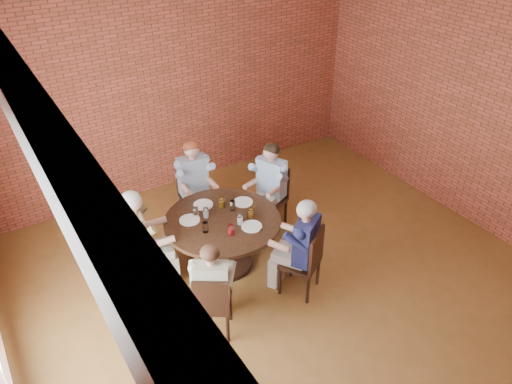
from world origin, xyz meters
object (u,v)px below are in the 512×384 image
chair_d (213,304)px  diner_d (213,289)px  chair_b (194,191)px  diner_c (141,241)px  smartphone (258,228)px  chair_a (272,193)px  diner_a (269,187)px  chair_e (307,260)px  diner_e (301,247)px  dining_table (223,233)px  diner_b (195,185)px  chair_c (135,254)px

chair_d → diner_d: (0.04, 0.06, 0.14)m
chair_b → diner_d: (-0.77, -2.08, 0.12)m
diner_c → diner_d: 1.19m
diner_d → smartphone: size_ratio=9.43×
chair_a → diner_a: bearing=-90.0°
chair_e → diner_e: 0.18m
chair_b → diner_c: 1.51m
dining_table → chair_d: bearing=-124.2°
diner_a → diner_c: 2.04m
dining_table → diner_b: (0.12, 1.05, 0.14)m
chair_a → chair_b: (-0.95, 0.66, 0.00)m
chair_a → smartphone: size_ratio=7.02×
chair_a → smartphone: (-0.79, -0.87, 0.25)m
diner_a → diner_b: diner_b is taller
chair_e → diner_e: size_ratio=0.70×
chair_b → chair_c: chair_c is taller
chair_b → chair_d: bearing=-104.3°
diner_c → chair_d: diner_c is taller
diner_b → chair_c: (-1.24, -0.85, -0.15)m
chair_a → diner_e: bearing=-43.9°
chair_b → chair_d: 2.29m
diner_a → diner_e: 1.41m
chair_c → chair_e: chair_c is taller
chair_a → diner_a: diner_a is taller
chair_d → diner_e: (1.26, 0.10, 0.18)m
diner_b → chair_c: bearing=-138.9°
diner_c → chair_a: bearing=-72.0°
dining_table → chair_a: 1.18m
chair_e → smartphone: bearing=-92.6°
chair_a → diner_e: (-0.50, -1.38, 0.16)m
chair_c → chair_e: (1.74, -1.17, -0.02)m
chair_d → diner_d: size_ratio=0.71×
dining_table → diner_d: size_ratio=1.19×
diner_a → diner_c: size_ratio=0.94×
chair_a → chair_c: 2.22m
chair_c → diner_c: bearing=-90.0°
chair_b → diner_e: 2.09m
dining_table → chair_b: chair_b is taller
dining_table → chair_c: chair_c is taller
diner_c → smartphone: size_ratio=10.58×
diner_a → chair_d: (-1.69, -1.45, -0.18)m
diner_b → diner_d: 2.13m
diner_d → chair_e: 1.27m
chair_c → diner_e: bearing=-113.1°
diner_b → chair_b: bearing=90.0°
dining_table → chair_b: 1.14m
diner_b → chair_d: bearing=-104.8°
diner_a → diner_d: diner_a is taller
diner_b → diner_a: bearing=-28.0°
smartphone → diner_c: bearing=165.0°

